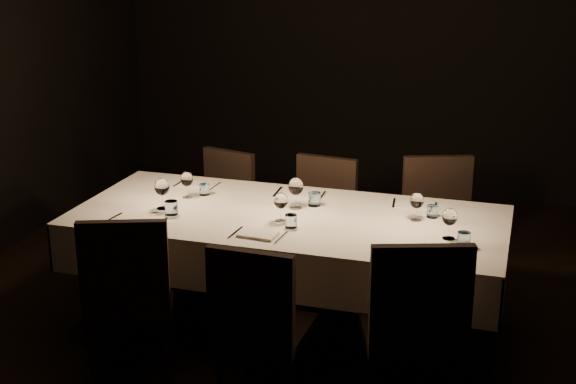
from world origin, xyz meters
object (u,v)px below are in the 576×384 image
(chair_far_right, at_px, (439,224))
(chair_near_left, at_px, (129,290))
(chair_far_left, at_px, (222,205))
(chair_near_center, at_px, (259,320))
(chair_far_center, at_px, (321,217))
(dining_table, at_px, (288,226))
(chair_near_right, at_px, (414,323))

(chair_far_right, bearing_deg, chair_near_left, -153.79)
(chair_far_left, bearing_deg, chair_near_center, -48.02)
(chair_far_center, bearing_deg, chair_far_left, -178.48)
(chair_near_center, height_order, chair_far_right, chair_far_right)
(chair_near_center, height_order, chair_far_left, chair_near_center)
(chair_near_left, relative_size, chair_far_left, 1.10)
(dining_table, distance_m, chair_near_left, 1.01)
(chair_near_left, xyz_separation_m, chair_far_left, (-0.09, 1.56, -0.04))
(chair_near_center, relative_size, chair_far_center, 1.02)
(dining_table, distance_m, chair_far_center, 0.75)
(chair_near_right, xyz_separation_m, chair_far_right, (-0.06, 1.49, -0.02))
(chair_near_center, relative_size, chair_near_right, 0.92)
(chair_near_center, height_order, chair_far_center, chair_near_center)
(chair_far_right, bearing_deg, dining_table, -156.41)
(chair_near_center, bearing_deg, chair_near_left, -5.11)
(dining_table, xyz_separation_m, chair_far_right, (0.80, 0.76, -0.16))
(dining_table, distance_m, chair_near_center, 0.88)
(chair_near_left, xyz_separation_m, chair_far_right, (1.45, 1.52, -0.00))
(dining_table, relative_size, chair_near_center, 2.75)
(chair_far_right, bearing_deg, chair_near_right, -107.72)
(dining_table, height_order, chair_near_right, chair_near_right)
(chair_near_center, distance_m, chair_far_right, 1.76)
(chair_near_left, xyz_separation_m, chair_near_right, (1.52, 0.03, 0.02))
(chair_far_center, distance_m, chair_far_right, 0.79)
(chair_near_center, bearing_deg, dining_table, -80.49)
(dining_table, xyz_separation_m, chair_near_left, (-0.65, -0.76, -0.16))
(chair_near_center, xyz_separation_m, chair_near_right, (0.75, 0.13, 0.04))
(chair_far_center, bearing_deg, dining_table, -83.80)
(dining_table, xyz_separation_m, chair_far_left, (-0.74, 0.80, -0.20))
(chair_near_right, distance_m, chair_far_center, 1.69)
(chair_far_center, bearing_deg, chair_near_right, -52.80)
(chair_near_center, bearing_deg, chair_near_right, -168.44)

